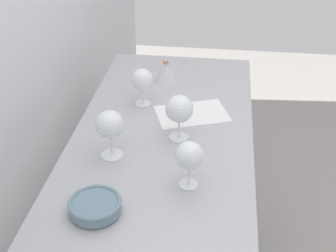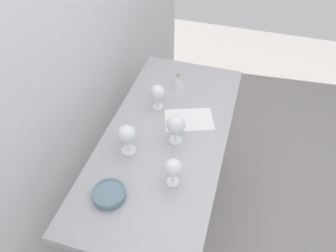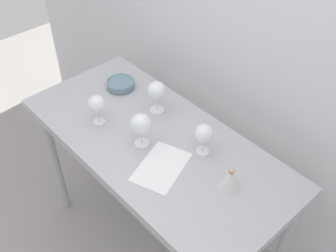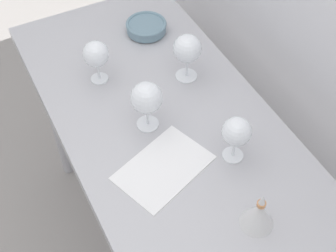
{
  "view_description": "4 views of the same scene",
  "coord_description": "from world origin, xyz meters",
  "px_view_note": "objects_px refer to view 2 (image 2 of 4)",
  "views": [
    {
      "loc": [
        -1.41,
        -0.21,
        1.82
      ],
      "look_at": [
        -0.02,
        -0.03,
        0.94
      ],
      "focal_mm": 49.61,
      "sensor_mm": 36.0,
      "label": 1
    },
    {
      "loc": [
        -1.11,
        -0.35,
        2.16
      ],
      "look_at": [
        0.0,
        -0.02,
        0.97
      ],
      "focal_mm": 33.85,
      "sensor_mm": 36.0,
      "label": 2
    },
    {
      "loc": [
        1.08,
        -0.9,
        2.24
      ],
      "look_at": [
        0.05,
        0.03,
        1.0
      ],
      "focal_mm": 43.94,
      "sensor_mm": 36.0,
      "label": 3
    },
    {
      "loc": [
        0.88,
        -0.46,
        2.04
      ],
      "look_at": [
        0.05,
        -0.03,
        0.95
      ],
      "focal_mm": 50.9,
      "sensor_mm": 36.0,
      "label": 4
    }
  ],
  "objects_px": {
    "tasting_bowl": "(109,194)",
    "wine_glass_far_right": "(157,93)",
    "tasting_sheet_upper": "(189,120)",
    "wine_glass_near_center": "(176,125)",
    "wine_glass_near_left": "(173,168)",
    "wine_glass_far_left": "(127,135)",
    "decanter_funnel": "(178,81)"
  },
  "relations": [
    {
      "from": "tasting_bowl",
      "to": "decanter_funnel",
      "type": "height_order",
      "value": "decanter_funnel"
    },
    {
      "from": "wine_glass_far_left",
      "to": "decanter_funnel",
      "type": "height_order",
      "value": "wine_glass_far_left"
    },
    {
      "from": "wine_glass_near_left",
      "to": "wine_glass_near_center",
      "type": "bearing_deg",
      "value": 12.64
    },
    {
      "from": "tasting_sheet_upper",
      "to": "wine_glass_near_left",
      "type": "bearing_deg",
      "value": 163.23
    },
    {
      "from": "tasting_sheet_upper",
      "to": "tasting_bowl",
      "type": "bearing_deg",
      "value": 138.7
    },
    {
      "from": "wine_glass_far_right",
      "to": "tasting_sheet_upper",
      "type": "xyz_separation_m",
      "value": [
        -0.05,
        -0.2,
        -0.11
      ]
    },
    {
      "from": "wine_glass_far_right",
      "to": "wine_glass_near_center",
      "type": "bearing_deg",
      "value": -142.93
    },
    {
      "from": "wine_glass_near_center",
      "to": "tasting_sheet_upper",
      "type": "xyz_separation_m",
      "value": [
        0.17,
        -0.03,
        -0.11
      ]
    },
    {
      "from": "tasting_bowl",
      "to": "wine_glass_near_left",
      "type": "bearing_deg",
      "value": -58.2
    },
    {
      "from": "wine_glass_far_right",
      "to": "tasting_bowl",
      "type": "distance_m",
      "value": 0.65
    },
    {
      "from": "wine_glass_near_center",
      "to": "tasting_bowl",
      "type": "xyz_separation_m",
      "value": [
        -0.42,
        0.2,
        -0.09
      ]
    },
    {
      "from": "wine_glass_near_center",
      "to": "decanter_funnel",
      "type": "xyz_separation_m",
      "value": [
        0.45,
        0.11,
        -0.07
      ]
    },
    {
      "from": "wine_glass_far_right",
      "to": "tasting_bowl",
      "type": "xyz_separation_m",
      "value": [
        -0.65,
        0.02,
        -0.08
      ]
    },
    {
      "from": "wine_glass_far_left",
      "to": "wine_glass_near_center",
      "type": "height_order",
      "value": "wine_glass_far_left"
    },
    {
      "from": "wine_glass_near_center",
      "to": "decanter_funnel",
      "type": "height_order",
      "value": "wine_glass_near_center"
    },
    {
      "from": "wine_glass_near_left",
      "to": "tasting_sheet_upper",
      "type": "xyz_separation_m",
      "value": [
        0.43,
        0.03,
        -0.11
      ]
    },
    {
      "from": "wine_glass_near_left",
      "to": "tasting_sheet_upper",
      "type": "height_order",
      "value": "wine_glass_near_left"
    },
    {
      "from": "wine_glass_far_left",
      "to": "wine_glass_near_center",
      "type": "distance_m",
      "value": 0.25
    },
    {
      "from": "tasting_sheet_upper",
      "to": "decanter_funnel",
      "type": "height_order",
      "value": "decanter_funnel"
    },
    {
      "from": "wine_glass_far_right",
      "to": "decanter_funnel",
      "type": "relative_size",
      "value": 1.18
    },
    {
      "from": "wine_glass_near_left",
      "to": "wine_glass_far_right",
      "type": "height_order",
      "value": "wine_glass_near_left"
    },
    {
      "from": "wine_glass_near_left",
      "to": "wine_glass_far_left",
      "type": "distance_m",
      "value": 0.3
    },
    {
      "from": "wine_glass_near_left",
      "to": "decanter_funnel",
      "type": "height_order",
      "value": "wine_glass_near_left"
    },
    {
      "from": "wine_glass_near_center",
      "to": "tasting_bowl",
      "type": "relative_size",
      "value": 1.11
    },
    {
      "from": "wine_glass_far_right",
      "to": "tasting_bowl",
      "type": "bearing_deg",
      "value": 177.91
    },
    {
      "from": "wine_glass_far_left",
      "to": "wine_glass_far_right",
      "type": "bearing_deg",
      "value": -6.48
    },
    {
      "from": "wine_glass_near_left",
      "to": "tasting_sheet_upper",
      "type": "relative_size",
      "value": 0.58
    },
    {
      "from": "tasting_bowl",
      "to": "wine_glass_far_right",
      "type": "bearing_deg",
      "value": -2.09
    },
    {
      "from": "wine_glass_near_center",
      "to": "tasting_sheet_upper",
      "type": "bearing_deg",
      "value": -10.56
    },
    {
      "from": "tasting_sheet_upper",
      "to": "tasting_bowl",
      "type": "xyz_separation_m",
      "value": [
        -0.59,
        0.23,
        0.02
      ]
    },
    {
      "from": "wine_glass_near_center",
      "to": "wine_glass_far_right",
      "type": "xyz_separation_m",
      "value": [
        0.23,
        0.17,
        -0.01
      ]
    },
    {
      "from": "tasting_sheet_upper",
      "to": "wine_glass_far_right",
      "type": "bearing_deg",
      "value": 54.79
    }
  ]
}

